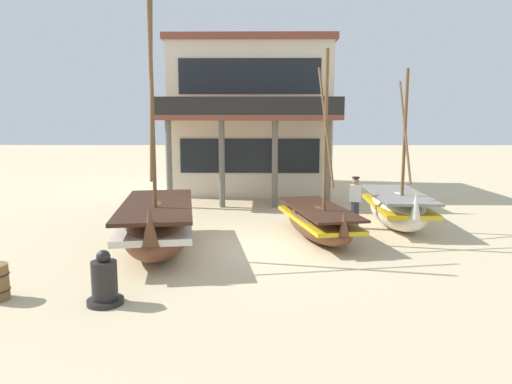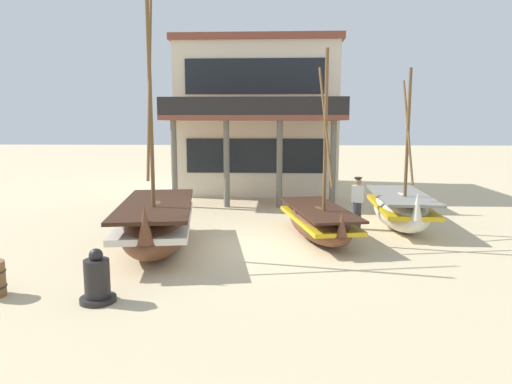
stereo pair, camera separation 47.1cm
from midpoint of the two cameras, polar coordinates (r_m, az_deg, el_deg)
name	(u,v)px [view 1 (the left image)]	position (r m, az deg, el deg)	size (l,w,h in m)	color
ground_plane	(256,248)	(12.77, -1.12, -6.89)	(120.00, 120.00, 0.00)	#CCB78E
fishing_boat_near_left	(318,221)	(13.78, 6.65, -3.52)	(2.23, 4.44, 5.38)	brown
fishing_boat_centre_large	(158,224)	(12.73, -13.04, -3.85)	(2.59, 5.31, 6.89)	brown
fishing_boat_far_right	(397,208)	(15.87, 16.16, -1.88)	(1.79, 4.43, 5.03)	silver
fisherman_by_hull	(355,203)	(15.23, 11.22, -1.33)	(0.41, 0.32, 1.68)	#33333D
capstan_winch	(105,283)	(9.38, -19.51, -10.46)	(0.68, 0.68, 1.05)	black
harbor_building_main	(251,118)	(24.29, -1.13, 9.10)	(7.75, 9.85, 7.29)	beige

